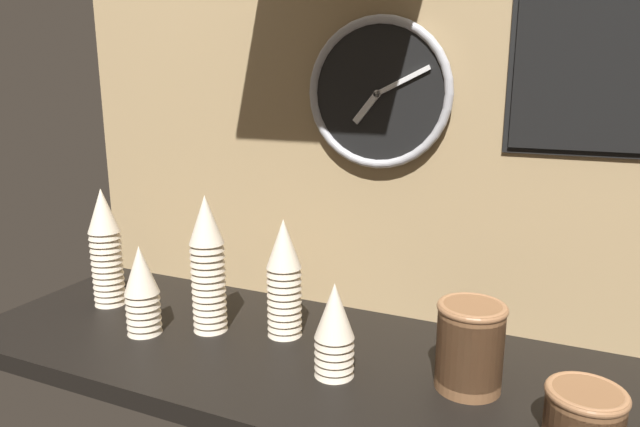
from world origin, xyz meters
TOP-DOWN VIEW (x-y plane):
  - ground_plane at (0.00, 0.00)m, footprint 1.60×0.56m
  - wall_tiled_back at (0.00, 0.27)m, footprint 1.60×0.03m
  - cup_stack_center_left at (-0.28, 0.00)m, footprint 0.08×0.08m
  - cup_stack_center at (-0.11, 0.05)m, footprint 0.08×0.08m
  - cup_stack_center_right at (0.06, -0.07)m, footprint 0.08×0.08m
  - cup_stack_far_left at (-0.60, 0.02)m, footprint 0.08×0.08m
  - cup_stack_left at (-0.41, -0.07)m, footprint 0.08×0.08m
  - bowl_stack_right at (0.30, -0.01)m, footprint 0.13×0.13m
  - bowl_stack_far_right at (0.50, -0.09)m, footprint 0.13×0.13m
  - wall_clock at (0.03, 0.23)m, footprint 0.33×0.03m

SIDE VIEW (x-z plane):
  - ground_plane at x=0.00m, z-range -0.04..0.00m
  - bowl_stack_far_right at x=0.50m, z-range 0.00..0.09m
  - bowl_stack_right at x=0.30m, z-range 0.00..0.17m
  - cup_stack_center_right at x=0.06m, z-range 0.00..0.19m
  - cup_stack_left at x=-0.41m, z-range 0.00..0.20m
  - cup_stack_center at x=-0.11m, z-range 0.00..0.27m
  - cup_stack_far_left at x=-0.60m, z-range 0.00..0.30m
  - cup_stack_center_left at x=-0.28m, z-range 0.00..0.31m
  - wall_tiled_back at x=0.00m, z-range 0.00..1.05m
  - wall_clock at x=0.03m, z-range 0.36..0.69m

